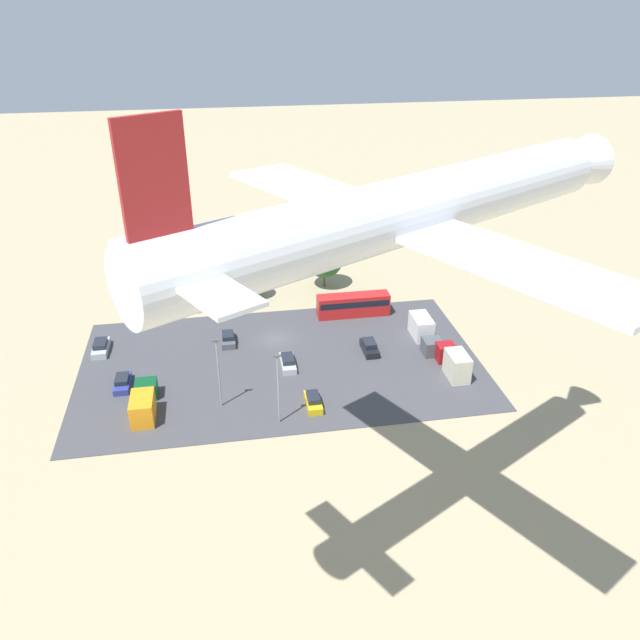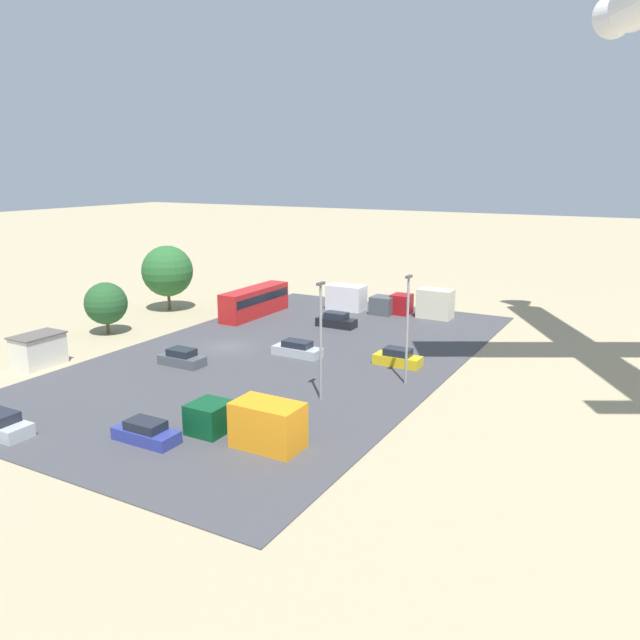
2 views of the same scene
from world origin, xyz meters
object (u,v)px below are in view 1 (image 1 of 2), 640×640
shed_building (184,303)px  airplane (419,207)px  parked_car_5 (228,339)px  parked_truck_0 (424,332)px  bus (353,304)px  parked_car_2 (123,382)px  parked_car_0 (369,347)px  parked_truck_2 (144,403)px  parked_truck_1 (454,362)px  parked_car_1 (313,401)px  parked_car_3 (288,362)px  parked_car_4 (101,347)px

shed_building → airplane: size_ratio=0.11×
parked_car_5 → parked_truck_0: bearing=-8.4°
airplane → bus: bearing=143.1°
shed_building → parked_car_2: size_ratio=0.98×
airplane → parked_car_0: bearing=140.8°
parked_truck_0 → parked_truck_2: (37.30, 10.69, -0.07)m
bus → airplane: (6.11, 44.66, 29.45)m
parked_truck_1 → parked_car_1: bearing=-167.3°
parked_car_3 → parked_truck_0: size_ratio=0.55×
bus → parked_car_0: 11.02m
parked_car_5 → parked_truck_2: bearing=-124.8°
parked_truck_0 → parked_truck_1: (-1.19, 8.46, 0.15)m
parked_car_4 → airplane: bearing=-53.0°
parked_car_4 → airplane: size_ratio=0.13×
shed_building → parked_car_1: 31.83m
parked_truck_2 → parked_car_2: bearing=117.6°
shed_building → parked_truck_1: 41.70m
parked_truck_1 → parked_car_2: bearing=174.9°
parked_car_0 → airplane: bearing=-100.1°
parked_truck_0 → parked_car_2: bearing=6.7°
parked_car_2 → airplane: airplane is taller
parked_truck_2 → parked_car_0: bearing=17.4°
parked_car_2 → parked_car_3: bearing=3.5°
parked_car_5 → parked_truck_0: (-27.08, 4.02, 0.77)m
parked_car_0 → parked_car_4: (36.07, -6.15, -0.04)m
airplane → parked_car_5: bearing=169.1°
bus → parked_car_1: (9.63, 22.10, -1.15)m
parked_car_1 → bus: bearing=-113.5°
bus → parked_car_1: bus is taller
parked_car_1 → parked_truck_0: bearing=-144.4°
parked_car_4 → parked_car_3: bearing=-18.0°
parked_truck_0 → airplane: airplane is taller
parked_car_1 → parked_car_3: 9.47m
shed_building → parked_truck_2: parked_truck_2 is taller
parked_truck_2 → airplane: size_ratio=0.21×
parked_car_0 → parked_truck_2: parked_truck_2 is taller
parked_truck_0 → bus: bearing=-49.2°
parked_truck_2 → parked_car_1: bearing=-5.9°
parked_car_5 → parked_car_4: bearing=178.1°
airplane → shed_building: bearing=171.6°
parked_car_0 → parked_car_3: bearing=-170.7°
parked_car_2 → parked_truck_1: parked_truck_1 is taller
shed_building → parked_truck_1: size_ratio=0.59×
parked_car_1 → parked_car_5: (9.35, -16.72, -0.01)m
shed_building → parked_car_1: size_ratio=1.03×
parked_car_5 → parked_truck_1: (-28.27, 12.48, 0.92)m
parked_car_3 → airplane: bearing=-80.4°
shed_building → parked_truck_1: (-34.43, 23.53, 0.17)m
parked_car_2 → parked_car_4: 10.07m
shed_building → parked_car_0: (-25.04, 16.64, -0.69)m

